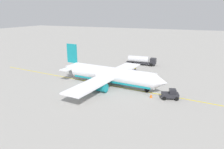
{
  "coord_description": "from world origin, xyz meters",
  "views": [
    {
      "loc": [
        21.09,
        -47.97,
        18.18
      ],
      "look_at": [
        0.0,
        0.0,
        3.0
      ],
      "focal_mm": 34.59,
      "sensor_mm": 36.0,
      "label": 1
    }
  ],
  "objects_px": {
    "refueling_worker": "(135,69)",
    "safety_cone_nose": "(151,96)",
    "airplane": "(110,75)",
    "fuel_tanker": "(141,60)",
    "pushback_tug": "(171,94)"
  },
  "relations": [
    {
      "from": "airplane",
      "to": "refueling_worker",
      "type": "bearing_deg",
      "value": 84.25
    },
    {
      "from": "airplane",
      "to": "refueling_worker",
      "type": "relative_size",
      "value": 18.42
    },
    {
      "from": "airplane",
      "to": "pushback_tug",
      "type": "bearing_deg",
      "value": -10.37
    },
    {
      "from": "fuel_tanker",
      "to": "pushback_tug",
      "type": "distance_m",
      "value": 31.71
    },
    {
      "from": "refueling_worker",
      "to": "safety_cone_nose",
      "type": "bearing_deg",
      "value": -62.8
    },
    {
      "from": "fuel_tanker",
      "to": "refueling_worker",
      "type": "relative_size",
      "value": 6.32
    },
    {
      "from": "refueling_worker",
      "to": "safety_cone_nose",
      "type": "xyz_separation_m",
      "value": [
        9.99,
        -19.44,
        -0.46
      ]
    },
    {
      "from": "safety_cone_nose",
      "to": "airplane",
      "type": "bearing_deg",
      "value": 161.82
    },
    {
      "from": "fuel_tanker",
      "to": "pushback_tug",
      "type": "bearing_deg",
      "value": -62.22
    },
    {
      "from": "airplane",
      "to": "fuel_tanker",
      "type": "height_order",
      "value": "airplane"
    },
    {
      "from": "pushback_tug",
      "to": "refueling_worker",
      "type": "bearing_deg",
      "value": 127.15
    },
    {
      "from": "airplane",
      "to": "fuel_tanker",
      "type": "relative_size",
      "value": 2.92
    },
    {
      "from": "airplane",
      "to": "pushback_tug",
      "type": "height_order",
      "value": "airplane"
    },
    {
      "from": "safety_cone_nose",
      "to": "pushback_tug",
      "type": "bearing_deg",
      "value": 13.26
    },
    {
      "from": "fuel_tanker",
      "to": "refueling_worker",
      "type": "bearing_deg",
      "value": -85.42
    }
  ]
}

